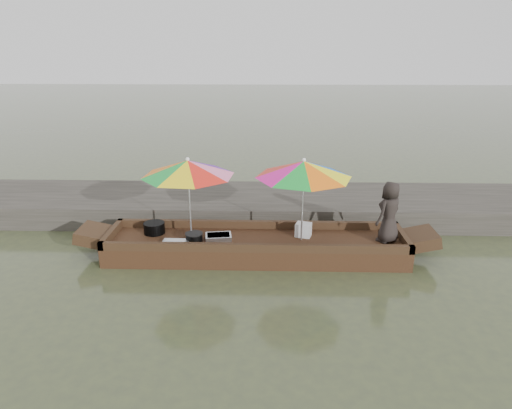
{
  "coord_description": "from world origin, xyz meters",
  "views": [
    {
      "loc": [
        0.23,
        -7.81,
        3.77
      ],
      "look_at": [
        0.0,
        0.1,
        1.0
      ],
      "focal_mm": 32.0,
      "sensor_mm": 36.0,
      "label": 1
    }
  ],
  "objects_px": {
    "boat_hull": "(256,248)",
    "umbrella_bow": "(190,199)",
    "tray_scallop": "(175,243)",
    "charcoal_grill": "(194,238)",
    "tray_crayfish": "(218,237)",
    "supply_bag": "(303,230)",
    "cooking_pot": "(154,228)",
    "vendor": "(389,212)",
    "umbrella_stern": "(303,200)"
  },
  "relations": [
    {
      "from": "cooking_pot",
      "to": "umbrella_stern",
      "type": "height_order",
      "value": "umbrella_stern"
    },
    {
      "from": "supply_bag",
      "to": "vendor",
      "type": "distance_m",
      "value": 1.6
    },
    {
      "from": "cooking_pot",
      "to": "tray_scallop",
      "type": "height_order",
      "value": "cooking_pot"
    },
    {
      "from": "tray_scallop",
      "to": "umbrella_stern",
      "type": "height_order",
      "value": "umbrella_stern"
    },
    {
      "from": "boat_hull",
      "to": "umbrella_bow",
      "type": "height_order",
      "value": "umbrella_bow"
    },
    {
      "from": "tray_crayfish",
      "to": "supply_bag",
      "type": "relative_size",
      "value": 1.69
    },
    {
      "from": "tray_scallop",
      "to": "vendor",
      "type": "distance_m",
      "value": 3.92
    },
    {
      "from": "charcoal_grill",
      "to": "supply_bag",
      "type": "distance_m",
      "value": 2.05
    },
    {
      "from": "umbrella_bow",
      "to": "boat_hull",
      "type": "bearing_deg",
      "value": 0.0
    },
    {
      "from": "boat_hull",
      "to": "charcoal_grill",
      "type": "distance_m",
      "value": 1.17
    },
    {
      "from": "boat_hull",
      "to": "tray_crayfish",
      "type": "xyz_separation_m",
      "value": [
        -0.7,
        -0.02,
        0.22
      ]
    },
    {
      "from": "cooking_pot",
      "to": "umbrella_stern",
      "type": "relative_size",
      "value": 0.23
    },
    {
      "from": "supply_bag",
      "to": "umbrella_stern",
      "type": "bearing_deg",
      "value": -106.48
    },
    {
      "from": "tray_scallop",
      "to": "supply_bag",
      "type": "bearing_deg",
      "value": 11.33
    },
    {
      "from": "supply_bag",
      "to": "umbrella_stern",
      "type": "distance_m",
      "value": 0.67
    },
    {
      "from": "tray_scallop",
      "to": "charcoal_grill",
      "type": "distance_m",
      "value": 0.36
    },
    {
      "from": "charcoal_grill",
      "to": "vendor",
      "type": "xyz_separation_m",
      "value": [
        3.55,
        0.11,
        0.5
      ]
    },
    {
      "from": "umbrella_bow",
      "to": "tray_scallop",
      "type": "bearing_deg",
      "value": -128.77
    },
    {
      "from": "tray_scallop",
      "to": "charcoal_grill",
      "type": "height_order",
      "value": "charcoal_grill"
    },
    {
      "from": "vendor",
      "to": "umbrella_stern",
      "type": "relative_size",
      "value": 0.66
    },
    {
      "from": "charcoal_grill",
      "to": "umbrella_bow",
      "type": "xyz_separation_m",
      "value": [
        -0.07,
        0.13,
        0.7
      ]
    },
    {
      "from": "cooking_pot",
      "to": "tray_scallop",
      "type": "relative_size",
      "value": 0.85
    },
    {
      "from": "boat_hull",
      "to": "tray_scallop",
      "type": "height_order",
      "value": "tray_scallop"
    },
    {
      "from": "cooking_pot",
      "to": "supply_bag",
      "type": "relative_size",
      "value": 1.43
    },
    {
      "from": "charcoal_grill",
      "to": "vendor",
      "type": "distance_m",
      "value": 3.59
    },
    {
      "from": "tray_crayfish",
      "to": "umbrella_bow",
      "type": "bearing_deg",
      "value": 177.42
    },
    {
      "from": "cooking_pot",
      "to": "charcoal_grill",
      "type": "relative_size",
      "value": 1.3
    },
    {
      "from": "boat_hull",
      "to": "supply_bag",
      "type": "bearing_deg",
      "value": 10.52
    },
    {
      "from": "cooking_pot",
      "to": "umbrella_stern",
      "type": "xyz_separation_m",
      "value": [
        2.81,
        -0.24,
        0.67
      ]
    },
    {
      "from": "boat_hull",
      "to": "supply_bag",
      "type": "xyz_separation_m",
      "value": [
        0.89,
        0.17,
        0.3
      ]
    },
    {
      "from": "umbrella_bow",
      "to": "supply_bag",
      "type": "bearing_deg",
      "value": 4.52
    },
    {
      "from": "cooking_pot",
      "to": "vendor",
      "type": "xyz_separation_m",
      "value": [
        4.38,
        -0.26,
        0.47
      ]
    },
    {
      "from": "tray_scallop",
      "to": "vendor",
      "type": "height_order",
      "value": "vendor"
    },
    {
      "from": "tray_scallop",
      "to": "supply_bag",
      "type": "distance_m",
      "value": 2.4
    },
    {
      "from": "charcoal_grill",
      "to": "umbrella_bow",
      "type": "bearing_deg",
      "value": 119.18
    },
    {
      "from": "cooking_pot",
      "to": "boat_hull",
      "type": "bearing_deg",
      "value": -6.9
    },
    {
      "from": "boat_hull",
      "to": "charcoal_grill",
      "type": "height_order",
      "value": "charcoal_grill"
    },
    {
      "from": "cooking_pot",
      "to": "umbrella_bow",
      "type": "height_order",
      "value": "umbrella_bow"
    },
    {
      "from": "tray_crayfish",
      "to": "tray_scallop",
      "type": "relative_size",
      "value": 1.0
    },
    {
      "from": "charcoal_grill",
      "to": "tray_scallop",
      "type": "bearing_deg",
      "value": -151.11
    },
    {
      "from": "umbrella_stern",
      "to": "boat_hull",
      "type": "bearing_deg",
      "value": 180.0
    },
    {
      "from": "vendor",
      "to": "charcoal_grill",
      "type": "bearing_deg",
      "value": -39.85
    },
    {
      "from": "supply_bag",
      "to": "umbrella_stern",
      "type": "xyz_separation_m",
      "value": [
        -0.05,
        -0.17,
        0.65
      ]
    },
    {
      "from": "boat_hull",
      "to": "umbrella_bow",
      "type": "distance_m",
      "value": 1.54
    },
    {
      "from": "charcoal_grill",
      "to": "tray_crayfish",
      "type": "bearing_deg",
      "value": 13.67
    },
    {
      "from": "supply_bag",
      "to": "cooking_pot",
      "type": "bearing_deg",
      "value": 178.57
    },
    {
      "from": "tray_scallop",
      "to": "tray_crayfish",
      "type": "bearing_deg",
      "value": 20.44
    },
    {
      "from": "cooking_pot",
      "to": "charcoal_grill",
      "type": "bearing_deg",
      "value": -23.96
    },
    {
      "from": "boat_hull",
      "to": "charcoal_grill",
      "type": "xyz_separation_m",
      "value": [
        -1.14,
        -0.13,
        0.25
      ]
    },
    {
      "from": "tray_crayfish",
      "to": "umbrella_stern",
      "type": "xyz_separation_m",
      "value": [
        1.54,
        0.02,
        0.73
      ]
    }
  ]
}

